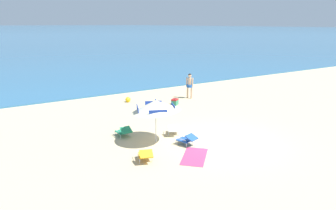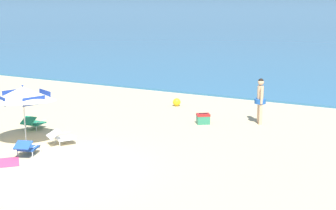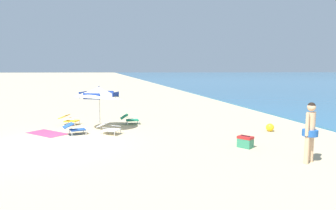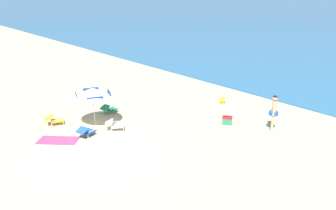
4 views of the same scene
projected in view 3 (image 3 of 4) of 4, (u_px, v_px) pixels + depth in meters
The scene contains 10 objects.
ground_plane at pixel (55, 145), 10.43m from camera, with size 800.00×800.00×0.00m, color tan.
beach_umbrella_striped_main at pixel (99, 92), 13.04m from camera, with size 3.07×3.08×2.03m.
lounge_chair_under_umbrella at pixel (74, 128), 12.05m from camera, with size 0.77×0.99×0.51m.
lounge_chair_beside_umbrella at pixel (130, 119), 14.40m from camera, with size 0.61×0.92×0.52m.
lounge_chair_facing_sea at pixel (69, 119), 14.21m from camera, with size 0.80×1.00×0.51m.
lounge_chair_spare_folded at pixel (109, 128), 12.12m from camera, with size 0.92×1.02×0.52m.
person_standing_near_shore at pixel (310, 128), 8.28m from camera, with size 0.43×0.47×1.77m.
cooler_box at pixel (245, 142), 10.03m from camera, with size 0.61×0.57×0.43m.
beach_ball at pixel (270, 127), 12.71m from camera, with size 0.35×0.35×0.35m, color yellow.
beach_towel at pixel (47, 133), 12.30m from camera, with size 0.90×1.80×0.01m, color #DB3866.
Camera 3 is at (10.81, 1.92, 2.66)m, focal length 30.88 mm.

